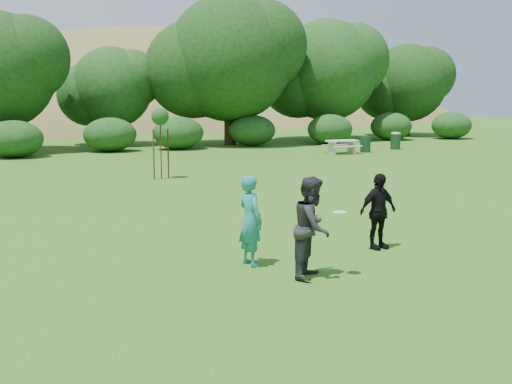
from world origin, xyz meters
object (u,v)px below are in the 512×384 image
Objects in this scene: trash_can_near at (365,144)px; trash_can_lidded at (395,140)px; player_teal at (250,220)px; sapling at (160,119)px; player_black at (378,211)px; picnic_table at (342,144)px; player_grey at (312,227)px.

trash_can_lidded is at bearing 15.47° from trash_can_near.
player_teal is 0.65× the size of sapling.
player_black is 23.14m from trash_can_near.
picnic_table is at bearing -43.75° from player_teal.
trash_can_lidded is (18.93, 19.88, -0.39)m from player_teal.
player_grey reaches higher than player_teal.
trash_can_near is at bearing 7.86° from player_grey.
sapling is 13.75m from picnic_table.
trash_can_near is 15.31m from sapling.
trash_can_near is (15.50, 20.39, -0.52)m from player_grey.
player_grey is 24.55m from picnic_table.
player_grey is 1.07× the size of picnic_table.
picnic_table is at bearing -168.87° from trash_can_lidded.
trash_can_lidded is (18.23, 21.14, -0.42)m from player_grey.
trash_can_near is (16.21, 19.13, -0.48)m from player_teal.
picnic_table is 1.71× the size of trash_can_lidded.
picnic_table is at bearing -176.24° from trash_can_near.
player_grey is (0.71, -1.26, 0.04)m from player_teal.
player_teal reaches higher than trash_can_near.
picnic_table is (13.84, 20.28, -0.45)m from player_grey.
player_teal is 1.44m from player_grey.
sapling is (-14.00, -5.87, 1.97)m from trash_can_near.
player_grey reaches higher than trash_can_near.
sapling reaches higher than player_teal.
player_teal is 25.08m from trash_can_near.
trash_can_lidded is at bearing 11.13° from picnic_table.
picnic_table is 4.47m from trash_can_lidded.
player_black is at bearing -128.47° from trash_can_lidded.
trash_can_near is at bearing -164.53° from trash_can_lidded.
player_teal is 13.53m from sapling.
player_teal is at bearing -133.60° from trash_can_lidded.
player_black reaches higher than trash_can_near.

